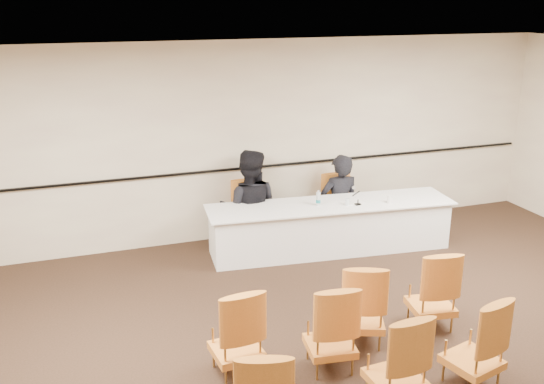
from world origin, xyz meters
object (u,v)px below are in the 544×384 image
Objects in this scene: panelist_second at (249,211)px; water_bottle at (318,198)px; panelist_main_chair at (339,206)px; aud_chair_extra at (331,326)px; panelist_second_chair at (249,213)px; aud_chair_front_right at (432,288)px; panelist_main at (339,209)px; aud_chair_front_mid at (362,302)px; drinking_glass at (347,202)px; panel_table at (330,227)px; microphone at (358,197)px; coffee_cup at (390,199)px; aud_chair_back_mid at (396,358)px; aud_chair_back_right at (474,341)px; aud_chair_front_left at (236,330)px.

panelist_second is 1.11m from water_bottle.
panelist_main_chair is at bearing -163.23° from panelist_second.
aud_chair_extra is (-1.04, -2.73, -0.36)m from water_bottle.
panelist_second_chair is 3.25m from aud_chair_front_right.
panelist_main is 3.12m from aud_chair_front_mid.
panelist_main is 7.83× the size of water_bottle.
aud_chair_extra is at bearing -119.00° from drinking_glass.
panel_table is 36.04× the size of drinking_glass.
panelist_main is 0.93× the size of panelist_second.
water_bottle is 2.42m from aud_chair_front_right.
drinking_glass is 0.11× the size of aud_chair_front_right.
coffee_cup is at bearing -13.03° from microphone.
panelist_second reaches higher than panelist_main.
drinking_glass is 0.63m from coffee_cup.
panelist_main_chair is at bearing 41.15° from water_bottle.
aud_chair_back_mid reaches higher than panel_table.
panelist_second reaches higher than aud_chair_front_mid.
panelist_main is at bearing 71.06° from aud_chair_extra.
aud_chair_front_mid is 1.05m from aud_chair_back_mid.
panelist_main is at bearing 41.15° from water_bottle.
panel_table is 3.79× the size of aud_chair_front_mid.
coffee_cup is at bearing 58.01° from aud_chair_extra.
microphone reaches higher than aud_chair_front_right.
water_bottle is 2.23× the size of drinking_glass.
aud_chair_front_mid and aud_chair_back_mid have the same top height.
aud_chair_back_right is at bearing 85.16° from panelist_main.
aud_chair_front_mid is (-0.92, -2.27, -0.30)m from drinking_glass.
microphone reaches higher than aud_chair_back_mid.
microphone reaches higher than aud_chair_extra.
panelist_second_chair is 4.19m from aud_chair_back_right.
microphone is 3.44m from aud_chair_front_left.
panelist_main is 3.62m from aud_chair_extra.
microphone is 0.48m from coffee_cup.
water_bottle reaches higher than panel_table.
aud_chair_front_left is at bearing -142.72° from coffee_cup.
aud_chair_back_mid is 0.78m from aud_chair_extra.
aud_chair_front_left is 2.33m from aud_chair_front_right.
coffee_cup is at bearing -20.04° from panelist_second_chair.
panel_table is 1.23m from panelist_second.
aud_chair_back_mid is at bearing 73.52° from panelist_main.
aud_chair_front_right reaches higher than coffee_cup.
drinking_glass is (-0.15, 0.04, -0.08)m from microphone.
microphone is at bearing -20.39° from panel_table.
aud_chair_back_mid is (0.13, -4.09, -0.04)m from panelist_second.
aud_chair_back_right is (-0.45, -3.94, 0.00)m from panelist_main_chair.
panelist_second is (-1.42, 0.14, 0.09)m from panelist_main.
coffee_cup is 0.12× the size of aud_chair_extra.
aud_chair_back_right is at bearing -105.57° from coffee_cup.
aud_chair_front_mid is (-1.07, -2.23, -0.37)m from microphone.
aud_chair_back_mid is (1.24, -0.93, 0.00)m from aud_chair_front_left.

